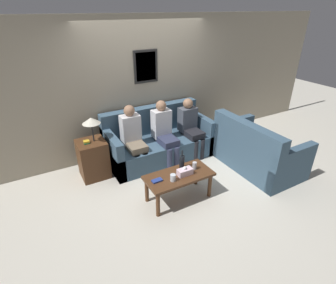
# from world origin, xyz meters

# --- Properties ---
(ground_plane) EXTENTS (16.00, 16.00, 0.00)m
(ground_plane) POSITION_xyz_m (0.00, 0.00, 0.00)
(ground_plane) COLOR beige
(wall_back) EXTENTS (9.00, 0.08, 2.60)m
(wall_back) POSITION_xyz_m (0.00, 1.05, 1.30)
(wall_back) COLOR #9E937F
(wall_back) RESTS_ON ground_plane
(couch_main) EXTENTS (2.03, 0.94, 0.96)m
(couch_main) POSITION_xyz_m (0.00, 0.57, 0.32)
(couch_main) COLOR #385166
(couch_main) RESTS_ON ground_plane
(couch_side) EXTENTS (0.94, 1.54, 0.96)m
(couch_side) POSITION_xyz_m (1.37, -0.69, 0.32)
(couch_side) COLOR #385166
(couch_side) RESTS_ON ground_plane
(coffee_table) EXTENTS (1.03, 0.49, 0.45)m
(coffee_table) POSITION_xyz_m (-0.33, -0.76, 0.38)
(coffee_table) COLOR #4C2D19
(coffee_table) RESTS_ON ground_plane
(side_table_with_lamp) EXTENTS (0.47, 0.47, 1.10)m
(side_table_with_lamp) POSITION_xyz_m (-1.30, 0.51, 0.38)
(side_table_with_lamp) COLOR #4C2D19
(side_table_with_lamp) RESTS_ON ground_plane
(wine_bottle) EXTENTS (0.08, 0.08, 0.31)m
(wine_bottle) POSITION_xyz_m (-0.20, -0.63, 0.57)
(wine_bottle) COLOR black
(wine_bottle) RESTS_ON coffee_table
(drinking_glass) EXTENTS (0.08, 0.08, 0.11)m
(drinking_glass) POSITION_xyz_m (-0.49, -0.85, 0.50)
(drinking_glass) COLOR silver
(drinking_glass) RESTS_ON coffee_table
(book_stack) EXTENTS (0.15, 0.09, 0.02)m
(book_stack) POSITION_xyz_m (-0.69, -0.75, 0.46)
(book_stack) COLOR navy
(book_stack) RESTS_ON coffee_table
(soda_can) EXTENTS (0.07, 0.07, 0.12)m
(soda_can) POSITION_xyz_m (-0.04, -0.75, 0.51)
(soda_can) COLOR #BCBCC1
(soda_can) RESTS_ON coffee_table
(tissue_box) EXTENTS (0.23, 0.12, 0.15)m
(tissue_box) POSITION_xyz_m (-0.25, -0.81, 0.50)
(tissue_box) COLOR silver
(tissue_box) RESTS_ON coffee_table
(person_left) EXTENTS (0.34, 0.58, 1.19)m
(person_left) POSITION_xyz_m (-0.57, 0.42, 0.64)
(person_left) COLOR #756651
(person_left) RESTS_ON ground_plane
(person_middle) EXTENTS (0.34, 0.61, 1.19)m
(person_middle) POSITION_xyz_m (0.03, 0.37, 0.63)
(person_middle) COLOR #2D334C
(person_middle) RESTS_ON ground_plane
(person_right) EXTENTS (0.34, 0.59, 1.13)m
(person_right) POSITION_xyz_m (0.62, 0.37, 0.61)
(person_right) COLOR black
(person_right) RESTS_ON ground_plane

